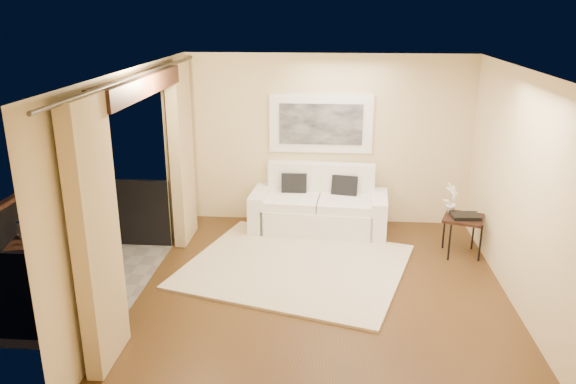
# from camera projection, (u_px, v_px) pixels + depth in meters

# --- Properties ---
(floor) EXTENTS (5.00, 5.00, 0.00)m
(floor) POSITION_uv_depth(u_px,v_px,m) (323.00, 292.00, 6.95)
(floor) COLOR #4C3116
(floor) RESTS_ON ground
(room_shell) EXTENTS (5.00, 6.40, 5.00)m
(room_shell) POSITION_uv_depth(u_px,v_px,m) (138.00, 85.00, 6.32)
(room_shell) COLOR white
(room_shell) RESTS_ON ground
(balcony) EXTENTS (1.81, 2.60, 1.17)m
(balcony) POSITION_uv_depth(u_px,v_px,m) (64.00, 270.00, 7.14)
(balcony) COLOR #605B56
(balcony) RESTS_ON ground
(curtains) EXTENTS (0.16, 4.80, 2.64)m
(curtains) POSITION_uv_depth(u_px,v_px,m) (148.00, 185.00, 6.69)
(curtains) COLOR tan
(curtains) RESTS_ON ground
(artwork) EXTENTS (1.62, 0.07, 0.92)m
(artwork) POSITION_uv_depth(u_px,v_px,m) (321.00, 124.00, 8.78)
(artwork) COLOR white
(artwork) RESTS_ON room_shell
(rug) EXTENTS (3.38, 3.14, 0.04)m
(rug) POSITION_uv_depth(u_px,v_px,m) (295.00, 266.00, 7.61)
(rug) COLOR beige
(rug) RESTS_ON floor
(sofa) EXTENTS (2.16, 1.05, 1.01)m
(sofa) POSITION_uv_depth(u_px,v_px,m) (319.00, 208.00, 8.83)
(sofa) COLOR white
(sofa) RESTS_ON floor
(side_table) EXTENTS (0.67, 0.67, 0.57)m
(side_table) POSITION_uv_depth(u_px,v_px,m) (463.00, 221.00, 7.86)
(side_table) COLOR black
(side_table) RESTS_ON floor
(tray) EXTENTS (0.40, 0.30, 0.05)m
(tray) POSITION_uv_depth(u_px,v_px,m) (465.00, 216.00, 7.81)
(tray) COLOR black
(tray) RESTS_ON side_table
(orchid) EXTENTS (0.27, 0.28, 0.44)m
(orchid) POSITION_uv_depth(u_px,v_px,m) (451.00, 198.00, 7.94)
(orchid) COLOR white
(orchid) RESTS_ON side_table
(bistro_table) EXTENTS (0.73, 0.73, 0.74)m
(bistro_table) POSITION_uv_depth(u_px,v_px,m) (41.00, 245.00, 6.68)
(bistro_table) COLOR black
(bistro_table) RESTS_ON balcony
(balcony_chair_far) EXTENTS (0.46, 0.46, 0.88)m
(balcony_chair_far) POSITION_uv_depth(u_px,v_px,m) (54.00, 231.00, 7.50)
(balcony_chair_far) COLOR black
(balcony_chair_far) RESTS_ON balcony
(balcony_chair_near) EXTENTS (0.40, 0.40, 0.86)m
(balcony_chair_near) POSITION_uv_depth(u_px,v_px,m) (99.00, 252.00, 6.91)
(balcony_chair_near) COLOR black
(balcony_chair_near) RESTS_ON balcony
(ice_bucket) EXTENTS (0.18, 0.18, 0.20)m
(ice_bucket) POSITION_uv_depth(u_px,v_px,m) (25.00, 229.00, 6.69)
(ice_bucket) COLOR silver
(ice_bucket) RESTS_ON bistro_table
(candle) EXTENTS (0.06, 0.06, 0.07)m
(candle) POSITION_uv_depth(u_px,v_px,m) (44.00, 232.00, 6.76)
(candle) COLOR #FA3616
(candle) RESTS_ON bistro_table
(vase) EXTENTS (0.04, 0.04, 0.18)m
(vase) POSITION_uv_depth(u_px,v_px,m) (30.00, 237.00, 6.49)
(vase) COLOR white
(vase) RESTS_ON bistro_table
(glass_a) EXTENTS (0.06, 0.06, 0.12)m
(glass_a) POSITION_uv_depth(u_px,v_px,m) (50.00, 236.00, 6.58)
(glass_a) COLOR silver
(glass_a) RESTS_ON bistro_table
(glass_b) EXTENTS (0.06, 0.06, 0.12)m
(glass_b) POSITION_uv_depth(u_px,v_px,m) (57.00, 233.00, 6.67)
(glass_b) COLOR silver
(glass_b) RESTS_ON bistro_table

